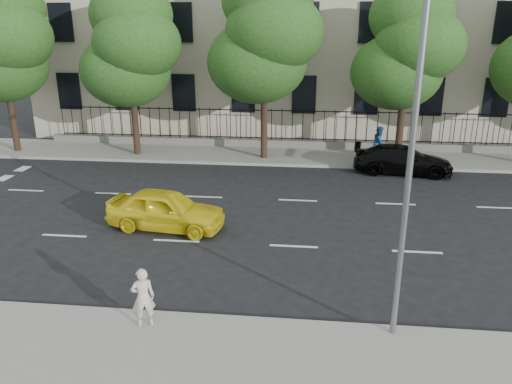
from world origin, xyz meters
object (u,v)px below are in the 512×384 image
black_sedan (403,160)px  woman_near (143,297)px  street_light (410,118)px  yellow_taxi (166,210)px

black_sedan → woman_near: 16.43m
street_light → woman_near: (-5.90, -0.87, -4.24)m
black_sedan → woman_near: size_ratio=3.12×
yellow_taxi → black_sedan: yellow_taxi is taller
black_sedan → woman_near: woman_near is taller
street_light → woman_near: 7.32m
street_light → black_sedan: bearing=79.5°
woman_near → black_sedan: bearing=-143.3°
street_light → woman_near: street_light is taller
street_light → yellow_taxi: bearing=143.2°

